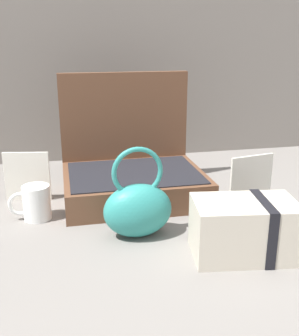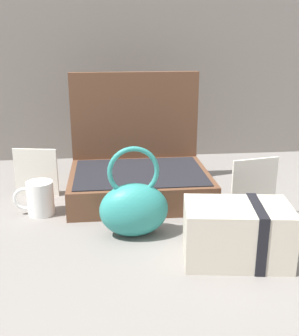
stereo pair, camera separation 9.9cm
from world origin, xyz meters
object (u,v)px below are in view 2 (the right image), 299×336
(cream_toiletry_bag, at_px, (238,233))
(coffee_mug, at_px, (39,198))
(info_card_left, at_px, (254,190))
(poster_card_right, at_px, (36,172))
(open_suitcase, at_px, (138,169))
(teal_pouch_handbag, at_px, (134,207))

(cream_toiletry_bag, bearing_deg, coffee_mug, 147.67)
(info_card_left, distance_m, poster_card_right, 0.60)
(cream_toiletry_bag, bearing_deg, open_suitcase, 113.16)
(open_suitcase, relative_size, teal_pouch_handbag, 1.83)
(teal_pouch_handbag, distance_m, cream_toiletry_bag, 0.24)
(open_suitcase, distance_m, coffee_mug, 0.29)
(open_suitcase, xyz_separation_m, info_card_left, (0.27, -0.22, 0.01))
(cream_toiletry_bag, distance_m, info_card_left, 0.21)
(open_suitcase, relative_size, info_card_left, 2.43)
(coffee_mug, distance_m, poster_card_right, 0.14)
(open_suitcase, bearing_deg, poster_card_right, 177.72)
(teal_pouch_handbag, height_order, poster_card_right, teal_pouch_handbag)
(open_suitcase, height_order, coffee_mug, open_suitcase)
(open_suitcase, xyz_separation_m, teal_pouch_handbag, (-0.03, -0.27, -0.00))
(cream_toiletry_bag, bearing_deg, poster_card_right, 138.42)
(coffee_mug, height_order, poster_card_right, poster_card_right)
(poster_card_right, bearing_deg, info_card_left, -11.59)
(open_suitcase, relative_size, coffee_mug, 3.76)
(coffee_mug, bearing_deg, open_suitcase, 24.76)
(cream_toiletry_bag, relative_size, coffee_mug, 2.20)
(open_suitcase, bearing_deg, coffee_mug, -155.24)
(cream_toiletry_bag, height_order, info_card_left, info_card_left)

